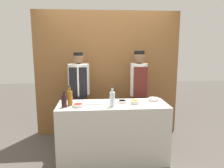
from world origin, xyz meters
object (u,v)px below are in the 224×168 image
object	(u,v)px
bottle_clear	(112,99)
chef_right	(139,92)
sauce_bowl_yellow	(122,101)
bottle_wine	(64,101)
sauce_bowl_orange	(135,102)
sauce_bowl_red	(78,105)
cutting_board	(97,103)
chef_left	(79,95)
bottle_amber	(70,98)
sauce_bowl_purple	(154,99)

from	to	relation	value
bottle_clear	chef_right	bearing A→B (deg)	56.16
sauce_bowl_yellow	bottle_wine	xyz separation A→B (m)	(-0.85, -0.15, 0.07)
sauce_bowl_yellow	bottle_wine	bearing A→B (deg)	-170.28
sauce_bowl_orange	sauce_bowl_yellow	world-z (taller)	sauce_bowl_orange
sauce_bowl_red	cutting_board	size ratio (longest dim) A/B	0.49
sauce_bowl_red	chef_left	distance (m)	0.82
bottle_amber	bottle_wine	size ratio (longest dim) A/B	1.27
sauce_bowl_red	chef_right	xyz separation A→B (m)	(1.04, 0.82, 0.00)
sauce_bowl_purple	cutting_board	bearing A→B (deg)	-175.88
sauce_bowl_orange	chef_right	xyz separation A→B (m)	(0.21, 0.73, -0.01)
sauce_bowl_purple	cutting_board	size ratio (longest dim) A/B	0.49
sauce_bowl_red	chef_right	world-z (taller)	chef_right
sauce_bowl_orange	cutting_board	size ratio (longest dim) A/B	0.41
sauce_bowl_red	bottle_amber	xyz separation A→B (m)	(-0.12, 0.10, 0.09)
sauce_bowl_red	chef_left	world-z (taller)	chef_left
sauce_bowl_orange	sauce_bowl_yellow	bearing A→B (deg)	159.34
sauce_bowl_red	chef_left	size ratio (longest dim) A/B	0.10
sauce_bowl_orange	bottle_amber	size ratio (longest dim) A/B	0.46
bottle_clear	chef_left	bearing A→B (deg)	122.25
sauce_bowl_orange	bottle_amber	bearing A→B (deg)	179.33
bottle_clear	bottle_wine	bearing A→B (deg)	178.44
sauce_bowl_orange	sauce_bowl_yellow	size ratio (longest dim) A/B	1.00
sauce_bowl_purple	bottle_amber	bearing A→B (deg)	-173.91
chef_left	bottle_wine	bearing A→B (deg)	-101.24
sauce_bowl_orange	bottle_amber	xyz separation A→B (m)	(-0.95, 0.01, 0.08)
bottle_wine	bottle_amber	bearing A→B (deg)	50.22
bottle_clear	bottle_amber	bearing A→B (deg)	169.96
bottle_clear	cutting_board	bearing A→B (deg)	139.16
chef_right	bottle_clear	bearing A→B (deg)	-123.84
chef_left	chef_right	world-z (taller)	chef_right
chef_right	chef_left	bearing A→B (deg)	-180.00
sauce_bowl_red	bottle_amber	distance (m)	0.18
sauce_bowl_purple	sauce_bowl_yellow	world-z (taller)	sauce_bowl_purple
sauce_bowl_yellow	sauce_bowl_orange	bearing A→B (deg)	-20.66
cutting_board	bottle_clear	distance (m)	0.30
sauce_bowl_purple	bottle_amber	world-z (taller)	bottle_amber
sauce_bowl_orange	bottle_wine	distance (m)	1.03
sauce_bowl_orange	sauce_bowl_purple	bearing A→B (deg)	24.18
bottle_amber	bottle_wine	distance (m)	0.12
sauce_bowl_orange	bottle_clear	world-z (taller)	bottle_clear
sauce_bowl_purple	chef_left	xyz separation A→B (m)	(-1.20, 0.58, -0.04)
sauce_bowl_yellow	bottle_clear	xyz separation A→B (m)	(-0.16, -0.16, 0.09)
bottle_clear	chef_left	xyz separation A→B (m)	(-0.52, 0.83, -0.13)
chef_left	cutting_board	bearing A→B (deg)	-64.18
sauce_bowl_purple	bottle_clear	world-z (taller)	bottle_clear
sauce_bowl_purple	chef_right	world-z (taller)	chef_right
cutting_board	bottle_amber	distance (m)	0.42
bottle_amber	chef_left	xyz separation A→B (m)	(0.09, 0.72, -0.13)
sauce_bowl_yellow	chef_right	distance (m)	0.77
bottle_wine	chef_left	size ratio (longest dim) A/B	0.14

